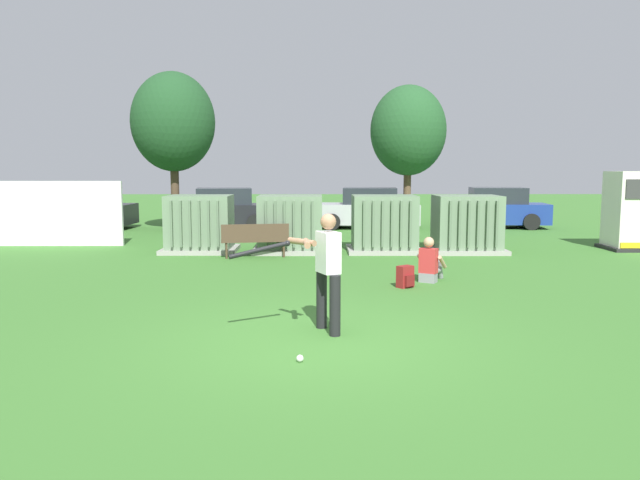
# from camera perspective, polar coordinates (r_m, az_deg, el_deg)

# --- Properties ---
(ground_plane) EXTENTS (96.00, 96.00, 0.00)m
(ground_plane) POSITION_cam_1_polar(r_m,az_deg,el_deg) (8.62, -0.27, -9.38)
(ground_plane) COLOR #3D752D
(fence_panel) EXTENTS (4.80, 0.12, 2.00)m
(fence_panel) POSITION_cam_1_polar(r_m,az_deg,el_deg) (20.60, -24.37, 2.27)
(fence_panel) COLOR silver
(fence_panel) RESTS_ON ground
(transformer_west) EXTENTS (2.10, 1.70, 1.62)m
(transformer_west) POSITION_cam_1_polar(r_m,az_deg,el_deg) (17.81, -11.17, 1.45)
(transformer_west) COLOR #9E9B93
(transformer_west) RESTS_ON ground
(transformer_mid_west) EXTENTS (2.10, 1.70, 1.62)m
(transformer_mid_west) POSITION_cam_1_polar(r_m,az_deg,el_deg) (17.42, -2.79, 1.45)
(transformer_mid_west) COLOR #9E9B93
(transformer_mid_west) RESTS_ON ground
(transformer_mid_east) EXTENTS (2.10, 1.70, 1.62)m
(transformer_mid_east) POSITION_cam_1_polar(r_m,az_deg,el_deg) (17.54, 6.02, 1.46)
(transformer_mid_east) COLOR #9E9B93
(transformer_mid_east) RESTS_ON ground
(transformer_east) EXTENTS (2.10, 1.70, 1.62)m
(transformer_east) POSITION_cam_1_polar(r_m,az_deg,el_deg) (17.90, 13.55, 1.42)
(transformer_east) COLOR #9E9B93
(transformer_east) RESTS_ON ground
(generator_enclosure) EXTENTS (1.60, 1.40, 2.30)m
(generator_enclosure) POSITION_cam_1_polar(r_m,az_deg,el_deg) (20.13, 27.33, 2.41)
(generator_enclosure) COLOR #262626
(generator_enclosure) RESTS_ON ground
(park_bench) EXTENTS (1.84, 0.71, 0.92)m
(park_bench) POSITION_cam_1_polar(r_m,az_deg,el_deg) (16.39, -6.09, 0.20)
(park_bench) COLOR #4C3828
(park_bench) RESTS_ON ground
(batter) EXTENTS (1.56, 0.91, 1.74)m
(batter) POSITION_cam_1_polar(r_m,az_deg,el_deg) (8.84, 0.43, -2.49)
(batter) COLOR black
(batter) RESTS_ON ground
(sports_ball) EXTENTS (0.09, 0.09, 0.09)m
(sports_ball) POSITION_cam_1_polar(r_m,az_deg,el_deg) (7.70, -1.89, -11.01)
(sports_ball) COLOR white
(sports_ball) RESTS_ON ground
(seated_spectator) EXTENTS (0.67, 0.79, 0.96)m
(seated_spectator) POSITION_cam_1_polar(r_m,az_deg,el_deg) (13.11, 10.25, -2.22)
(seated_spectator) COLOR gray
(seated_spectator) RESTS_ON ground
(backpack) EXTENTS (0.38, 0.37, 0.44)m
(backpack) POSITION_cam_1_polar(r_m,az_deg,el_deg) (12.40, 8.01, -3.45)
(backpack) COLOR maroon
(backpack) RESTS_ON ground
(tree_left) EXTENTS (3.13, 3.13, 5.98)m
(tree_left) POSITION_cam_1_polar(r_m,az_deg,el_deg) (23.95, -13.58, 10.65)
(tree_left) COLOR #4C3828
(tree_left) RESTS_ON ground
(tree_center_left) EXTENTS (2.91, 2.91, 5.56)m
(tree_center_left) POSITION_cam_1_polar(r_m,az_deg,el_deg) (24.05, 8.25, 10.07)
(tree_center_left) COLOR brown
(tree_center_left) RESTS_ON ground
(parked_car_leftmost) EXTENTS (4.29, 2.09, 1.62)m
(parked_car_leftmost) POSITION_cam_1_polar(r_m,az_deg,el_deg) (25.99, -21.51, 2.66)
(parked_car_leftmost) COLOR black
(parked_car_leftmost) RESTS_ON ground
(parked_car_left_of_center) EXTENTS (4.40, 2.35, 1.62)m
(parked_car_left_of_center) POSITION_cam_1_polar(r_m,az_deg,el_deg) (24.26, -9.19, 2.78)
(parked_car_left_of_center) COLOR black
(parked_car_left_of_center) RESTS_ON ground
(parked_car_right_of_center) EXTENTS (4.32, 2.18, 1.62)m
(parked_car_right_of_center) POSITION_cam_1_polar(r_m,az_deg,el_deg) (24.41, 4.41, 2.87)
(parked_car_right_of_center) COLOR #B2B2B7
(parked_car_right_of_center) RESTS_ON ground
(parked_car_rightmost) EXTENTS (4.35, 2.23, 1.62)m
(parked_car_rightmost) POSITION_cam_1_polar(r_m,az_deg,el_deg) (25.55, 16.00, 2.80)
(parked_car_rightmost) COLOR navy
(parked_car_rightmost) RESTS_ON ground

